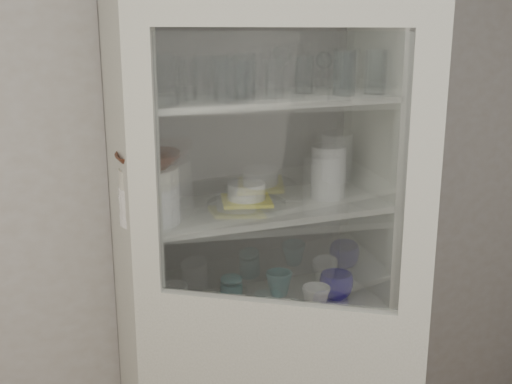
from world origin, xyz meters
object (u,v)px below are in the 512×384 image
object	(u,v)px
white_ramekin	(247,191)
mug_white	(316,299)
plate_stack_back	(145,201)
tin_box	(329,370)
goblet_0	(135,72)
teal_jar	(231,291)
goblet_2	(281,66)
goblet_3	(324,68)
mug_blue	(336,286)
cream_bowl	(149,177)
terracotta_bowl	(148,160)
glass_platter	(247,204)
pantry_cabinet	(250,279)
goblet_1	(220,73)
mug_teal	(279,283)
measuring_cups	(215,318)
yellow_trivet	(247,201)
grey_bowl_stack	(328,172)
cupboard_door	(275,369)
plate_stack_front	(150,204)
white_canister	(175,300)

from	to	relation	value
white_ramekin	mug_white	bearing A→B (deg)	-29.35
plate_stack_back	tin_box	size ratio (longest dim) A/B	0.90
goblet_0	teal_jar	world-z (taller)	goblet_0
goblet_2	white_ramekin	size ratio (longest dim) A/B	1.32
goblet_3	mug_blue	distance (m)	0.84
cream_bowl	tin_box	size ratio (longest dim) A/B	0.90
goblet_2	terracotta_bowl	bearing A→B (deg)	-161.32
glass_platter	mug_white	xyz separation A→B (m)	(0.23, -0.13, -0.36)
pantry_cabinet	mug_white	xyz separation A→B (m)	(0.18, -0.21, -0.03)
goblet_1	mug_teal	xyz separation A→B (m)	(0.22, -0.04, -0.83)
pantry_cabinet	tin_box	distance (m)	0.56
measuring_cups	terracotta_bowl	bearing A→B (deg)	172.63
goblet_1	teal_jar	distance (m)	0.83
yellow_trivet	measuring_cups	size ratio (longest dim) A/B	1.83
plate_stack_back	mug_white	bearing A→B (deg)	-22.10
glass_platter	pantry_cabinet	bearing A→B (deg)	61.07
goblet_2	goblet_3	xyz separation A→B (m)	(0.18, -0.01, -0.01)
yellow_trivet	plate_stack_back	bearing A→B (deg)	163.05
grey_bowl_stack	cupboard_door	bearing A→B (deg)	-132.09
mug_teal	cream_bowl	bearing A→B (deg)	167.33
pantry_cabinet	terracotta_bowl	size ratio (longest dim) A/B	9.84
goblet_2	mug_blue	size ratio (longest dim) A/B	1.39
plate_stack_front	cream_bowl	size ratio (longest dim) A/B	1.04
goblet_0	tin_box	size ratio (longest dim) A/B	0.79
terracotta_bowl	teal_jar	xyz separation A→B (m)	(0.32, 0.10, -0.56)
mug_teal	mug_white	distance (m)	0.20
mug_blue	teal_jar	bearing A→B (deg)	172.19
terracotta_bowl	white_canister	world-z (taller)	terracotta_bowl
tin_box	goblet_3	bearing A→B (deg)	95.26
goblet_0	mug_blue	size ratio (longest dim) A/B	1.31
goblet_3	mug_blue	bearing A→B (deg)	-95.68
goblet_1	terracotta_bowl	distance (m)	0.43
goblet_0	white_canister	world-z (taller)	goblet_0
cupboard_door	mug_white	size ratio (longest dim) A/B	18.79
goblet_1	goblet_2	bearing A→B (deg)	7.90
yellow_trivet	pantry_cabinet	bearing A→B (deg)	61.07
pantry_cabinet	white_canister	size ratio (longest dim) A/B	17.74
mug_white	tin_box	distance (m)	0.47
cupboard_door	white_canister	distance (m)	0.54
pantry_cabinet	mug_white	bearing A→B (deg)	-48.51
plate_stack_back	grey_bowl_stack	bearing A→B (deg)	-9.05
cupboard_door	plate_stack_front	bearing A→B (deg)	158.87
cupboard_door	goblet_2	world-z (taller)	cupboard_door
mug_teal	white_canister	world-z (taller)	white_canister
goblet_0	cream_bowl	bearing A→B (deg)	-90.00
cream_bowl	mug_teal	bearing A→B (deg)	11.75
grey_bowl_stack	yellow_trivet	bearing A→B (deg)	179.66
grey_bowl_stack	cream_bowl	bearing A→B (deg)	-175.95
goblet_0	terracotta_bowl	xyz separation A→B (m)	(0.00, -0.15, -0.27)
pantry_cabinet	glass_platter	world-z (taller)	pantry_cabinet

